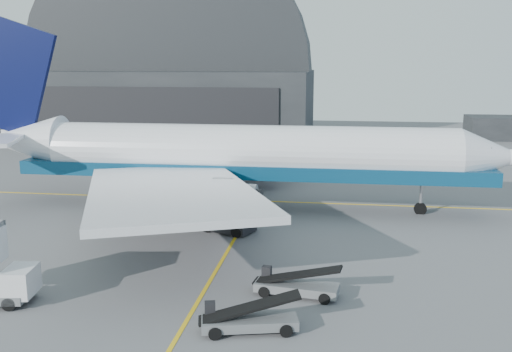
% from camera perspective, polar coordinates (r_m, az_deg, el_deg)
% --- Properties ---
extents(ground, '(200.00, 200.00, 0.00)m').
position_cam_1_polar(ground, '(37.92, -4.20, -9.72)').
color(ground, '#565659').
rests_on(ground, ground).
extents(taxi_lines, '(80.00, 42.12, 0.02)m').
position_cam_1_polar(taxi_lines, '(49.73, -1.10, -4.51)').
color(taxi_lines, yellow).
rests_on(taxi_lines, ground).
extents(hangar, '(50.00, 28.30, 28.00)m').
position_cam_1_polar(hangar, '(103.89, -8.61, 9.01)').
color(hangar, black).
rests_on(hangar, ground).
extents(distant_bldg_a, '(14.00, 8.00, 4.00)m').
position_cam_1_polar(distant_bldg_a, '(111.60, 23.84, 3.41)').
color(distant_bldg_a, black).
rests_on(distant_bldg_a, ground).
extents(airliner, '(51.90, 50.33, 18.21)m').
position_cam_1_polar(airliner, '(53.43, -2.73, 2.18)').
color(airliner, white).
rests_on(airliner, ground).
extents(pushback_tug, '(4.64, 3.67, 1.89)m').
position_cam_1_polar(pushback_tug, '(46.57, -2.63, -4.73)').
color(pushback_tug, black).
rests_on(pushback_tug, ground).
extents(belt_loader_a, '(5.35, 2.75, 2.00)m').
position_cam_1_polar(belt_loader_a, '(30.19, -0.78, -14.17)').
color(belt_loader_a, slate).
rests_on(belt_loader_a, ground).
extents(belt_loader_b, '(5.33, 2.41, 2.00)m').
position_cam_1_polar(belt_loader_b, '(34.45, 4.01, -10.85)').
color(belt_loader_b, slate).
rests_on(belt_loader_b, ground).
extents(traffic_cone, '(0.35, 0.35, 0.50)m').
position_cam_1_polar(traffic_cone, '(35.54, 3.92, -10.79)').
color(traffic_cone, '#FF4008').
rests_on(traffic_cone, ground).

